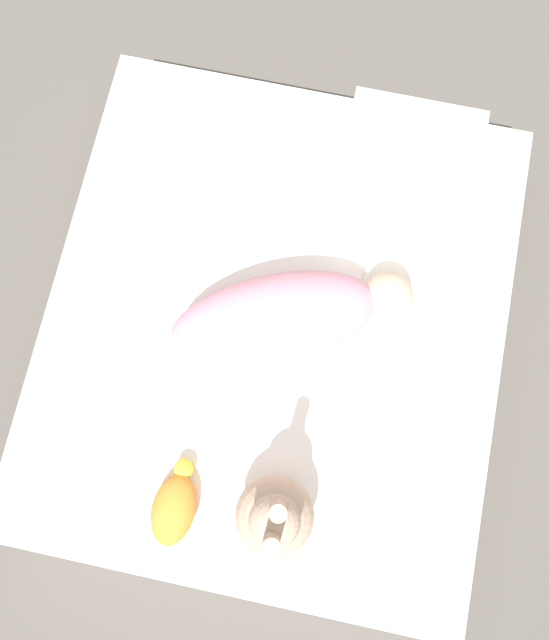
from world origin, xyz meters
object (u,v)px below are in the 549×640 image
pillow (409,169)px  swaddled_baby (283,317)px  turtle_plush (174,506)px  bunny_plush (275,517)px

pillow → swaddled_baby: bearing=153.0°
swaddled_baby → turtle_plush: bearing=-132.4°
turtle_plush → swaddled_baby: bearing=-18.2°
swaddled_baby → turtle_plush: size_ratio=2.96×
pillow → turtle_plush: (-0.88, 0.37, -0.00)m
bunny_plush → pillow: bearing=-10.2°
swaddled_baby → bunny_plush: (-0.42, -0.07, 0.03)m
pillow → turtle_plush: size_ratio=1.83×
bunny_plush → turtle_plush: (-0.03, 0.21, -0.08)m
pillow → bunny_plush: bearing=169.8°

